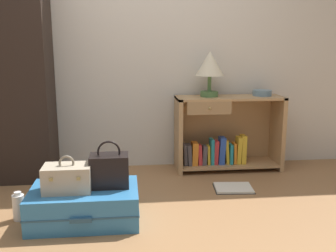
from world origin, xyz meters
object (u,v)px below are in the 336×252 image
at_px(train_case, 67,178).
at_px(handbag, 109,170).
at_px(suitcase_large, 85,205).
at_px(bottle, 19,207).
at_px(table_lamp, 210,66).
at_px(bookshelf, 225,135).
at_px(bowl, 262,93).
at_px(open_book_on_floor, 233,188).

bearing_deg(train_case, handbag, 12.96).
distance_m(suitcase_large, bottle, 0.47).
bearing_deg(handbag, table_lamp, 47.99).
relative_size(bookshelf, bowl, 5.61).
height_order(train_case, bottle, train_case).
height_order(train_case, handbag, handbag).
height_order(bookshelf, table_lamp, table_lamp).
distance_m(bowl, handbag, 1.83).
height_order(table_lamp, handbag, table_lamp).
distance_m(table_lamp, suitcase_large, 1.78).
relative_size(train_case, handbag, 0.97).
relative_size(bowl, bottle, 0.89).
height_order(suitcase_large, train_case, train_case).
height_order(bookshelf, train_case, bookshelf).
xyz_separation_m(bottle, open_book_on_floor, (1.68, 0.42, -0.09)).
distance_m(bookshelf, handbag, 1.49).
relative_size(train_case, open_book_on_floor, 0.91).
bearing_deg(bookshelf, bottle, -150.38).
bearing_deg(open_book_on_floor, bottle, -166.00).
height_order(bottle, open_book_on_floor, bottle).
distance_m(bowl, bottle, 2.42).
height_order(bowl, open_book_on_floor, bowl).
height_order(bookshelf, suitcase_large, bookshelf).
relative_size(bookshelf, handbag, 3.15).
bearing_deg(train_case, suitcase_large, 17.66).
relative_size(bowl, handbag, 0.56).
bearing_deg(open_book_on_floor, bookshelf, 84.03).
height_order(suitcase_large, bottle, suitcase_large).
height_order(table_lamp, train_case, table_lamp).
distance_m(bookshelf, bottle, 2.01).
bearing_deg(bowl, bookshelf, -178.01).
distance_m(bookshelf, suitcase_large, 1.66).
bearing_deg(suitcase_large, open_book_on_floor, 21.78).
bearing_deg(table_lamp, bottle, -147.64).
distance_m(train_case, open_book_on_floor, 1.45).
xyz_separation_m(bowl, open_book_on_floor, (-0.42, -0.58, -0.75)).
xyz_separation_m(train_case, bottle, (-0.36, 0.10, -0.23)).
bearing_deg(open_book_on_floor, bowl, 53.90).
distance_m(train_case, handbag, 0.29).
bearing_deg(suitcase_large, table_lamp, 43.85).
relative_size(bookshelf, open_book_on_floor, 2.96).
distance_m(bookshelf, train_case, 1.75).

